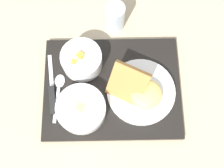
{
  "coord_description": "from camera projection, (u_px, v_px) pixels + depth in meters",
  "views": [
    {
      "loc": [
        0.03,
        -0.24,
        0.82
      ],
      "look_at": [
        0.0,
        0.0,
        0.05
      ],
      "focal_mm": 45.0,
      "sensor_mm": 36.0,
      "label": 1
    }
  ],
  "objects": [
    {
      "name": "serving_tray",
      "position": [
        112.0,
        88.0,
        0.85
      ],
      "size": [
        0.44,
        0.36,
        0.02
      ],
      "color": "black",
      "rests_on": "ground_plane"
    },
    {
      "name": "bowl_salad",
      "position": [
        82.0,
        60.0,
        0.83
      ],
      "size": [
        0.12,
        0.12,
        0.07
      ],
      "color": "white",
      "rests_on": "serving_tray"
    },
    {
      "name": "knife",
      "position": [
        52.0,
        96.0,
        0.82
      ],
      "size": [
        0.06,
        0.19,
        0.02
      ],
      "rotation": [
        0.0,
        0.0,
        1.82
      ],
      "color": "silver",
      "rests_on": "serving_tray"
    },
    {
      "name": "plate_main",
      "position": [
        140.0,
        91.0,
        0.81
      ],
      "size": [
        0.21,
        0.2,
        0.09
      ],
      "color": "white",
      "rests_on": "serving_tray"
    },
    {
      "name": "bowl_soup",
      "position": [
        81.0,
        109.0,
        0.79
      ],
      "size": [
        0.14,
        0.14,
        0.05
      ],
      "color": "white",
      "rests_on": "serving_tray"
    },
    {
      "name": "ground_plane",
      "position": [
        112.0,
        89.0,
        0.85
      ],
      "size": [
        4.0,
        4.0,
        0.0
      ],
      "primitive_type": "plane",
      "color": "tan"
    },
    {
      "name": "spoon",
      "position": [
        58.0,
        92.0,
        0.83
      ],
      "size": [
        0.03,
        0.15,
        0.01
      ],
      "rotation": [
        0.0,
        0.0,
        1.61
      ],
      "color": "silver",
      "rests_on": "serving_tray"
    },
    {
      "name": "glass_water",
      "position": [
        115.0,
        18.0,
        0.88
      ],
      "size": [
        0.06,
        0.06,
        0.1
      ],
      "color": "silver",
      "rests_on": "ground_plane"
    }
  ]
}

